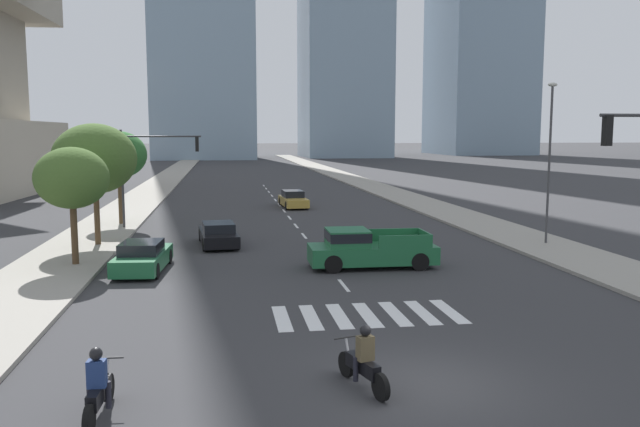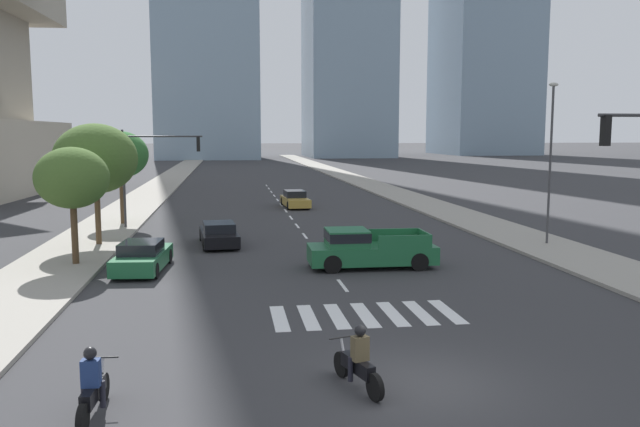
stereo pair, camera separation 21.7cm
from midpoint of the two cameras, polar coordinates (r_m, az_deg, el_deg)
ground_plane at (r=15.24m, az=9.15°, el=-14.81°), size 800.00×800.00×0.00m
sidewalk_east at (r=46.62m, az=11.77°, el=0.03°), size 4.00×260.00×0.15m
sidewalk_west at (r=44.44m, az=-17.48°, el=-0.49°), size 4.00×260.00×0.15m
crosswalk_near at (r=20.48m, az=4.33°, el=-8.98°), size 5.85×2.82×0.01m
lane_divider_center at (r=47.74m, az=-2.94°, el=0.25°), size 0.14×50.00×0.01m
motorcycle_lead at (r=14.01m, az=-19.14°, el=-14.57°), size 0.70×2.20×1.49m
motorcycle_trailing at (r=14.68m, az=3.84°, el=-13.17°), size 0.94×2.07×1.49m
pickup_truck at (r=27.35m, az=4.31°, el=-3.16°), size 5.41×2.14×1.67m
sedan_green_0 at (r=27.60m, az=-15.32°, el=-3.76°), size 2.13×4.57×1.28m
sedan_black_1 at (r=33.20m, az=-8.81°, el=-1.85°), size 2.15×4.68×1.21m
sedan_gold_2 at (r=50.07m, az=-2.11°, el=1.25°), size 1.98×4.88×1.30m
traffic_signal_far at (r=39.47m, az=-14.45°, el=4.64°), size 4.95×0.28×5.79m
street_lamp_east at (r=34.27m, az=20.03°, el=5.18°), size 0.50×0.24×8.06m
street_tree_nearest at (r=28.98m, az=-21.02°, el=2.95°), size 3.07×3.07×4.99m
street_tree_second at (r=33.85m, az=-19.19°, el=4.63°), size 4.10×4.10×6.05m
street_tree_third at (r=41.32m, az=-17.20°, el=5.01°), size 3.37×3.37×5.71m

